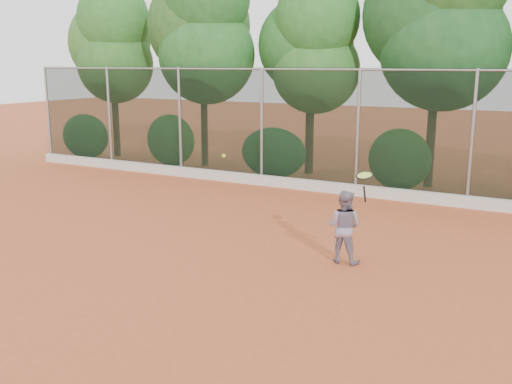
% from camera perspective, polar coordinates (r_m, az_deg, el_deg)
% --- Properties ---
extents(ground, '(80.00, 80.00, 0.00)m').
position_cam_1_polar(ground, '(10.25, -2.65, -7.93)').
color(ground, '#B4522A').
rests_on(ground, ground).
extents(concrete_curb, '(24.00, 0.20, 0.30)m').
position_cam_1_polar(concrete_curb, '(16.21, 9.72, 0.21)').
color(concrete_curb, beige).
rests_on(concrete_curb, ground).
extents(tennis_player, '(0.67, 0.52, 1.36)m').
position_cam_1_polar(tennis_player, '(10.62, 8.78, -3.45)').
color(tennis_player, gray).
rests_on(tennis_player, ground).
extents(chainlink_fence, '(24.09, 0.09, 3.50)m').
position_cam_1_polar(chainlink_fence, '(16.10, 10.15, 6.28)').
color(chainlink_fence, black).
rests_on(chainlink_fence, ground).
extents(foliage_backdrop, '(23.70, 3.63, 7.55)m').
position_cam_1_polar(foliage_backdrop, '(18.07, 10.79, 15.02)').
color(foliage_backdrop, '#462A1B').
rests_on(foliage_backdrop, ground).
extents(tennis_racket, '(0.34, 0.33, 0.56)m').
position_cam_1_polar(tennis_racket, '(10.09, 10.79, 1.43)').
color(tennis_racket, black).
rests_on(tennis_racket, ground).
extents(tennis_ball_in_flight, '(0.07, 0.07, 0.07)m').
position_cam_1_polar(tennis_ball_in_flight, '(10.83, -3.24, 3.64)').
color(tennis_ball_in_flight, '#ABD22F').
rests_on(tennis_ball_in_flight, ground).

